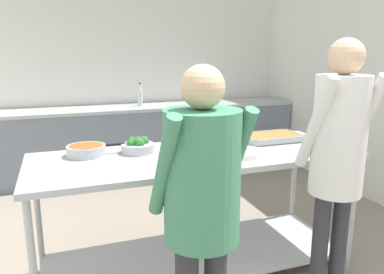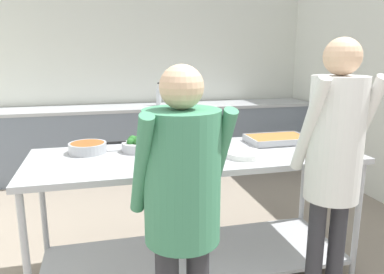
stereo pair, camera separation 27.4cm
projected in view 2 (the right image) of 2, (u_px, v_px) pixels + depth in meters
name	position (u px, v px, depth m)	size (l,w,h in m)	color
wall_rear	(146.00, 74.00, 5.32)	(4.75, 0.06, 2.65)	silver
back_counter	(151.00, 139.00, 5.17)	(4.59, 0.65, 0.92)	slate
serving_counter	(195.00, 193.00, 2.74)	(2.32, 0.84, 0.92)	#ADAFB5
sauce_pan	(88.00, 147.00, 2.69)	(0.41, 0.27, 0.07)	#ADAFB5
broccoli_bowl	(138.00, 145.00, 2.73)	(0.24, 0.24, 0.12)	#B2B2B7
serving_tray_vegetables	(191.00, 153.00, 2.60)	(0.38, 0.30, 0.05)	#ADAFB5
plate_stack	(245.00, 154.00, 2.59)	(0.27, 0.27, 0.04)	white
serving_tray_roast	(277.00, 140.00, 2.99)	(0.47, 0.30, 0.05)	#ADAFB5
guest_serving_left	(182.00, 191.00, 1.83)	(0.51, 0.38, 1.58)	#2D2D33
guest_serving_right	(334.00, 151.00, 2.17)	(0.43, 0.35, 1.72)	#2D2D33
water_bottle	(159.00, 95.00, 5.08)	(0.07, 0.07, 0.31)	silver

